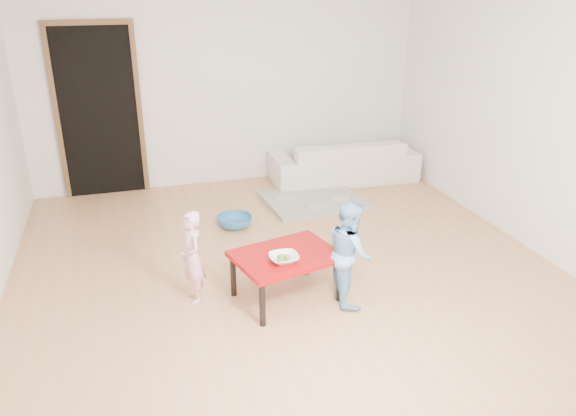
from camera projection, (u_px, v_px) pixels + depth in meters
name	position (u px, v px, depth m)	size (l,w,h in m)	color
floor	(282.00, 262.00, 5.42)	(5.00, 5.00, 0.01)	tan
back_wall	(228.00, 84.00, 7.14)	(5.00, 0.02, 2.60)	white
right_wall	(522.00, 113.00, 5.59)	(0.02, 5.00, 2.60)	white
doorway	(99.00, 113.00, 6.81)	(1.02, 0.08, 2.11)	brown
sofa	(344.00, 160.00, 7.52)	(1.93, 0.75, 0.56)	silver
cushion	(324.00, 155.00, 7.25)	(0.42, 0.37, 0.11)	#F7A51B
red_table	(286.00, 276.00, 4.75)	(0.84, 0.63, 0.42)	#8E0709
bowl	(284.00, 258.00, 4.54)	(0.24, 0.24, 0.06)	white
broccoli	(284.00, 258.00, 4.54)	(0.12, 0.12, 0.06)	#2D5919
child_pink	(192.00, 257.00, 4.65)	(0.29, 0.19, 0.81)	pink
child_blue	(350.00, 253.00, 4.63)	(0.44, 0.34, 0.90)	#64A9E8
basin	(235.00, 222.00, 6.18)	(0.39, 0.39, 0.12)	#29679C
blanket	(313.00, 201.00, 6.85)	(1.14, 0.95, 0.06)	#A8A594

